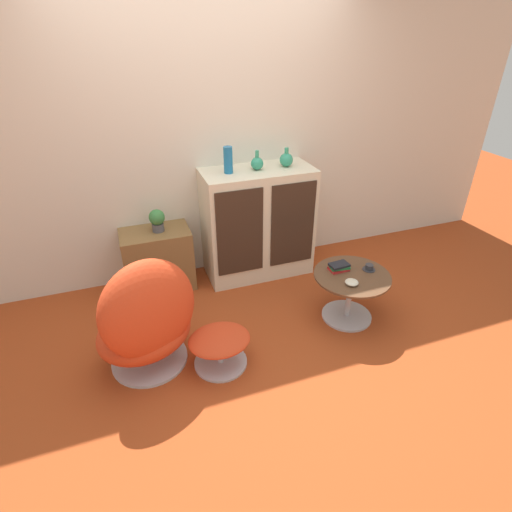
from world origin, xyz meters
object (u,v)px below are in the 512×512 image
sideboard (258,223)px  potted_plant (157,220)px  vase_inner_left (257,163)px  teacup (369,268)px  ottoman (220,344)px  egg_chair (147,321)px  coffee_table (350,290)px  vase_inner_right (286,159)px  tv_console (158,259)px  vase_leftmost (228,160)px  book_stack (339,267)px  bowl (352,282)px

sideboard → potted_plant: (-0.91, 0.05, 0.16)m
vase_inner_left → teacup: (0.63, -0.93, -0.66)m
ottoman → potted_plant: size_ratio=2.21×
sideboard → egg_chair: sideboard is taller
sideboard → coffee_table: sideboard is taller
vase_inner_right → potted_plant: size_ratio=0.84×
ottoman → potted_plant: 1.28m
tv_console → vase_leftmost: vase_leftmost is taller
teacup → book_stack: (-0.23, 0.08, 0.01)m
tv_console → vase_inner_right: size_ratio=3.61×
teacup → egg_chair: bearing=-179.0°
sideboard → bowl: 1.13m
tv_console → coffee_table: size_ratio=0.99×
ottoman → egg_chair: bearing=162.0°
vase_inner_right → potted_plant: 1.26m
sideboard → coffee_table: size_ratio=1.70×
coffee_table → potted_plant: 1.75m
tv_console → egg_chair: bearing=-101.2°
vase_leftmost → bowl: size_ratio=2.19×
teacup → coffee_table: bearing=-172.8°
tv_console → vase_leftmost: 1.11m
sideboard → vase_inner_right: 0.64m
book_stack → tv_console: bearing=146.3°
tv_console → vase_inner_left: vase_inner_left is taller
tv_console → bowl: (1.33, -1.11, 0.16)m
egg_chair → vase_leftmost: (0.88, 0.96, 0.75)m
ottoman → vase_inner_right: size_ratio=2.64×
egg_chair → bowl: bearing=-3.9°
book_stack → bowl: bearing=-93.6°
sideboard → book_stack: size_ratio=6.18×
sideboard → egg_chair: (-1.15, -0.96, -0.12)m
vase_inner_right → potted_plant: (-1.18, 0.05, -0.42)m
sideboard → ottoman: size_ratio=2.35×
sideboard → book_stack: bearing=-65.0°
ottoman → vase_inner_right: (0.96, 1.11, 0.92)m
teacup → sideboard: bearing=123.9°
bowl → coffee_table: bearing=55.8°
vase_inner_left → book_stack: 1.14m
potted_plant → book_stack: 1.60m
vase_inner_right → teacup: vase_inner_right is taller
tv_console → vase_inner_left: bearing=-2.9°
egg_chair → book_stack: bearing=4.2°
potted_plant → coffee_table: bearing=-36.2°
bowl → book_stack: bearing=86.4°
sideboard → bowl: sideboard is taller
sideboard → bowl: (0.38, -1.06, -0.08)m
sideboard → vase_inner_left: bearing=152.5°
book_stack → vase_inner_left: bearing=115.3°
vase_inner_right → potted_plant: bearing=177.7°
sideboard → potted_plant: 0.93m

